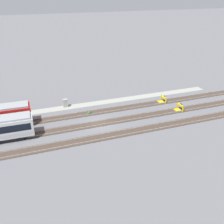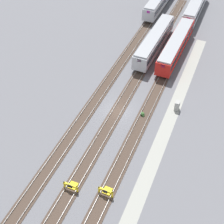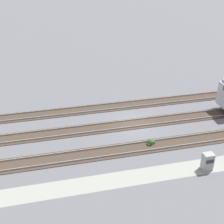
{
  "view_description": "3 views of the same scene",
  "coord_description": "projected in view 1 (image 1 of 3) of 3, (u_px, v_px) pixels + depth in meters",
  "views": [
    {
      "loc": [
        11.23,
        37.59,
        21.1
      ],
      "look_at": [
        -2.39,
        0.0,
        1.8
      ],
      "focal_mm": 42.0,
      "sensor_mm": 36.0,
      "label": 1
    },
    {
      "loc": [
        -34.24,
        -13.37,
        35.05
      ],
      "look_at": [
        -2.39,
        0.0,
        1.8
      ],
      "focal_mm": 50.0,
      "sensor_mm": 36.0,
      "label": 2
    },
    {
      "loc": [
        -8.93,
        -27.77,
        17.47
      ],
      "look_at": [
        -2.39,
        0.0,
        1.8
      ],
      "focal_mm": 50.0,
      "sensor_mm": 36.0,
      "label": 3
    }
  ],
  "objects": [
    {
      "name": "ground_plane",
      "position": [
        99.0,
        124.0,
        44.44
      ],
      "size": [
        400.0,
        400.0,
        0.0
      ],
      "primitive_type": "plane",
      "color": "slate"
    },
    {
      "name": "service_walkway",
      "position": [
        86.0,
        105.0,
        51.53
      ],
      "size": [
        54.0,
        2.0,
        0.01
      ],
      "primitive_type": "cube",
      "color": "#9E9E93",
      "rests_on": "ground"
    },
    {
      "name": "rail_track_nearest",
      "position": [
        92.0,
        113.0,
        48.16
      ],
      "size": [
        90.0,
        2.23,
        0.21
      ],
      "color": "#47382D",
      "rests_on": "ground"
    },
    {
      "name": "rail_track_near_inner",
      "position": [
        99.0,
        123.0,
        44.42
      ],
      "size": [
        90.0,
        2.24,
        0.21
      ],
      "color": "#47382D",
      "rests_on": "ground"
    },
    {
      "name": "rail_track_middle",
      "position": [
        107.0,
        136.0,
        40.69
      ],
      "size": [
        90.0,
        2.23,
        0.21
      ],
      "color": "#47382D",
      "rests_on": "ground"
    },
    {
      "name": "bumper_stop_nearest_track",
      "position": [
        162.0,
        100.0,
        52.48
      ],
      "size": [
        1.35,
        2.0,
        1.22
      ],
      "color": "yellow",
      "rests_on": "ground"
    },
    {
      "name": "bumper_stop_near_inner_track",
      "position": [
        179.0,
        108.0,
        49.05
      ],
      "size": [
        1.35,
        2.0,
        1.22
      ],
      "color": "yellow",
      "rests_on": "ground"
    },
    {
      "name": "electrical_cabinet",
      "position": [
        65.0,
        103.0,
        50.28
      ],
      "size": [
        0.9,
        0.73,
        1.6
      ],
      "color": "#9E9E99",
      "rests_on": "ground"
    },
    {
      "name": "weed_clump",
      "position": [
        89.0,
        113.0,
        47.64
      ],
      "size": [
        0.92,
        0.7,
        0.64
      ],
      "color": "#38602D",
      "rests_on": "ground"
    }
  ]
}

